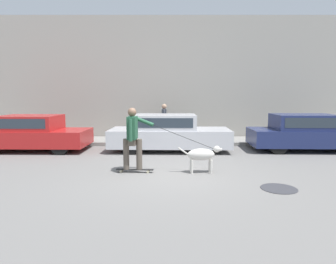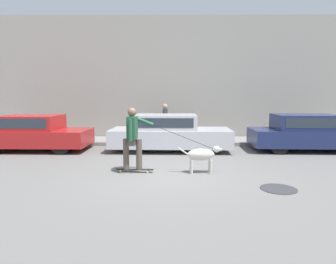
# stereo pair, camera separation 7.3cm
# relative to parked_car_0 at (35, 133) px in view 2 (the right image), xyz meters

# --- Properties ---
(ground_plane) EXTENTS (36.00, 36.00, 0.00)m
(ground_plane) POSITION_rel_parked_car_0_xyz_m (4.98, -3.47, -0.65)
(ground_plane) COLOR slate
(back_wall) EXTENTS (32.00, 0.30, 5.68)m
(back_wall) POSITION_rel_parked_car_0_xyz_m (4.98, 3.03, 2.19)
(back_wall) COLOR #9E998E
(back_wall) RESTS_ON ground_plane
(sidewalk_curb) EXTENTS (30.00, 1.88, 0.15)m
(sidewalk_curb) POSITION_rel_parked_car_0_xyz_m (4.98, 1.92, -0.57)
(sidewalk_curb) COLOR gray
(sidewalk_curb) RESTS_ON ground_plane
(parked_car_0) EXTENTS (3.99, 1.85, 1.33)m
(parked_car_0) POSITION_rel_parked_car_0_xyz_m (0.00, 0.00, 0.00)
(parked_car_0) COLOR black
(parked_car_0) RESTS_ON ground_plane
(parked_car_1) EXTENTS (4.50, 1.90, 1.36)m
(parked_car_1) POSITION_rel_parked_car_0_xyz_m (5.08, 0.00, 0.00)
(parked_car_1) COLOR black
(parked_car_1) RESTS_ON ground_plane
(parked_car_2) EXTENTS (4.31, 1.85, 1.37)m
(parked_car_2) POSITION_rel_parked_car_0_xyz_m (10.27, 0.00, 0.01)
(parked_car_2) COLOR black
(parked_car_2) RESTS_ON ground_plane
(dog) EXTENTS (1.18, 0.35, 0.73)m
(dog) POSITION_rel_parked_car_0_xyz_m (5.97, -3.27, -0.16)
(dog) COLOR beige
(dog) RESTS_ON ground_plane
(skateboarder) EXTENTS (2.72, 0.65, 1.75)m
(skateboarder) POSITION_rel_parked_car_0_xyz_m (4.12, -3.23, 0.34)
(skateboarder) COLOR beige
(skateboarder) RESTS_ON ground_plane
(pedestrian_with_bag) EXTENTS (0.22, 0.68, 1.55)m
(pedestrian_with_bag) POSITION_rel_parked_car_0_xyz_m (4.89, 2.12, 0.35)
(pedestrian_with_bag) COLOR #3D4760
(pedestrian_with_bag) RESTS_ON sidewalk_curb
(manhole_cover) EXTENTS (0.80, 0.80, 0.01)m
(manhole_cover) POSITION_rel_parked_car_0_xyz_m (7.54, -4.68, -0.64)
(manhole_cover) COLOR #38383D
(manhole_cover) RESTS_ON ground_plane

